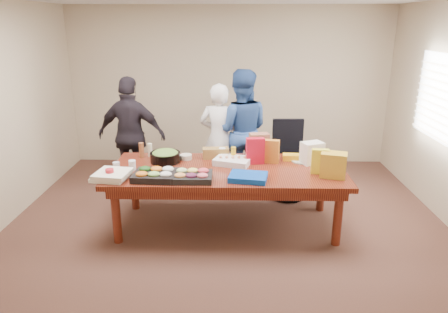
{
  "coord_description": "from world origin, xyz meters",
  "views": [
    {
      "loc": [
        0.06,
        -4.63,
        2.43
      ],
      "look_at": [
        -0.04,
        0.1,
        0.87
      ],
      "focal_mm": 32.9,
      "sensor_mm": 36.0,
      "label": 1
    }
  ],
  "objects_px": {
    "conference_table": "(227,197)",
    "sheet_cake": "(233,161)",
    "office_chair": "(288,162)",
    "person_right": "(241,130)",
    "person_center": "(219,138)",
    "salad_bowl": "(165,157)"
  },
  "relations": [
    {
      "from": "person_right",
      "to": "sheet_cake",
      "type": "xyz_separation_m",
      "value": [
        -0.11,
        -1.08,
        -0.11
      ]
    },
    {
      "from": "person_right",
      "to": "sheet_cake",
      "type": "height_order",
      "value": "person_right"
    },
    {
      "from": "person_right",
      "to": "conference_table",
      "type": "bearing_deg",
      "value": 83.62
    },
    {
      "from": "conference_table",
      "to": "person_right",
      "type": "distance_m",
      "value": 1.36
    },
    {
      "from": "person_center",
      "to": "sheet_cake",
      "type": "height_order",
      "value": "person_center"
    },
    {
      "from": "conference_table",
      "to": "sheet_cake",
      "type": "xyz_separation_m",
      "value": [
        0.07,
        0.17,
        0.41
      ]
    },
    {
      "from": "conference_table",
      "to": "person_center",
      "type": "relative_size",
      "value": 1.74
    },
    {
      "from": "office_chair",
      "to": "person_center",
      "type": "xyz_separation_m",
      "value": [
        -0.99,
        0.25,
        0.28
      ]
    },
    {
      "from": "person_right",
      "to": "sheet_cake",
      "type": "distance_m",
      "value": 1.09
    },
    {
      "from": "person_center",
      "to": "salad_bowl",
      "type": "xyz_separation_m",
      "value": [
        -0.65,
        -0.92,
        0.01
      ]
    },
    {
      "from": "sheet_cake",
      "to": "office_chair",
      "type": "bearing_deg",
      "value": 60.66
    },
    {
      "from": "person_center",
      "to": "sheet_cake",
      "type": "bearing_deg",
      "value": 113.61
    },
    {
      "from": "office_chair",
      "to": "sheet_cake",
      "type": "height_order",
      "value": "office_chair"
    },
    {
      "from": "person_right",
      "to": "salad_bowl",
      "type": "xyz_separation_m",
      "value": [
        -0.96,
        -1.02,
        -0.09
      ]
    },
    {
      "from": "person_center",
      "to": "sheet_cake",
      "type": "xyz_separation_m",
      "value": [
        0.2,
        -0.98,
        -0.02
      ]
    },
    {
      "from": "person_center",
      "to": "person_right",
      "type": "relative_size",
      "value": 0.9
    },
    {
      "from": "office_chair",
      "to": "person_right",
      "type": "height_order",
      "value": "person_right"
    },
    {
      "from": "person_center",
      "to": "conference_table",
      "type": "bearing_deg",
      "value": 108.66
    },
    {
      "from": "person_center",
      "to": "salad_bowl",
      "type": "distance_m",
      "value": 1.13
    },
    {
      "from": "person_center",
      "to": "office_chair",
      "type": "bearing_deg",
      "value": 178.08
    },
    {
      "from": "person_center",
      "to": "salad_bowl",
      "type": "bearing_deg",
      "value": 67.08
    },
    {
      "from": "sheet_cake",
      "to": "salad_bowl",
      "type": "height_order",
      "value": "salad_bowl"
    }
  ]
}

